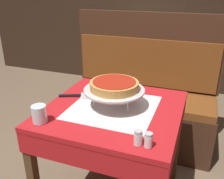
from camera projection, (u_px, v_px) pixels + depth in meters
The scene contains 11 objects.
dining_table_front at pixel (114, 121), 1.51m from camera, with size 0.78×0.78×0.74m.
dining_table_rear at pixel (139, 51), 3.09m from camera, with size 0.75×0.75×0.74m.
booth_bench at pixel (140, 106), 2.34m from camera, with size 1.33×0.48×1.19m.
back_wall_panel at pixel (174, 1), 3.26m from camera, with size 6.00×0.04×2.40m, color black.
pizza_pan_stand at pixel (114, 91), 1.44m from camera, with size 0.35×0.35×0.11m.
deep_dish_pizza at pixel (114, 85), 1.43m from camera, with size 0.28×0.28×0.05m.
pizza_server at pixel (82, 96), 1.61m from camera, with size 0.26×0.16×0.01m.
water_glass_near at pixel (39, 114), 1.30m from camera, with size 0.08×0.08×0.09m.
salt_shaker at pixel (138, 138), 1.11m from camera, with size 0.04×0.04×0.07m.
pepper_shaker at pixel (148, 140), 1.10m from camera, with size 0.04×0.04×0.07m.
condiment_caddy at pixel (146, 41), 2.99m from camera, with size 0.14×0.14×0.15m.
Camera 1 is at (0.45, -1.24, 1.40)m, focal length 40.00 mm.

